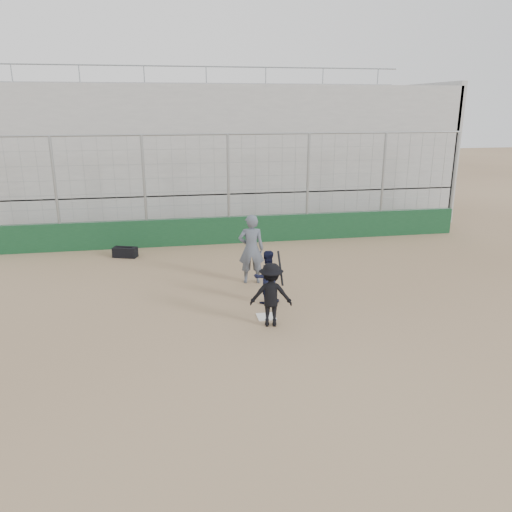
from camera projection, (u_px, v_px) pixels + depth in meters
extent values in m
plane|color=brown|center=(266.00, 317.00, 12.23)|extent=(90.00, 90.00, 0.00)
cube|color=white|center=(266.00, 317.00, 12.23)|extent=(0.44, 0.44, 0.02)
cube|color=#11371D|center=(229.00, 230.00, 18.68)|extent=(18.00, 0.25, 1.00)
cylinder|color=gray|center=(229.00, 190.00, 18.24)|extent=(0.10, 0.10, 4.00)
cylinder|color=gray|center=(453.00, 184.00, 19.79)|extent=(0.10, 0.10, 4.00)
cylinder|color=gray|center=(228.00, 134.00, 17.66)|extent=(18.00, 0.07, 0.07)
cube|color=#9B9B9B|center=(215.00, 199.00, 23.25)|extent=(20.00, 6.70, 1.60)
cube|color=#9B9B9B|center=(214.00, 135.00, 22.41)|extent=(20.00, 6.70, 4.20)
cube|color=#9B9B9B|center=(418.00, 150.00, 24.36)|extent=(0.25, 6.70, 6.10)
cylinder|color=gray|center=(206.00, 66.00, 24.47)|extent=(20.00, 0.06, 0.06)
imported|color=black|center=(271.00, 295.00, 11.59)|extent=(1.08, 0.76, 1.53)
cylinder|color=black|center=(280.00, 268.00, 11.60)|extent=(0.07, 0.57, 0.71)
imported|color=black|center=(267.00, 286.00, 12.97)|extent=(0.74, 0.60, 0.94)
sphere|color=maroon|center=(267.00, 272.00, 12.86)|extent=(0.28, 0.28, 0.28)
imported|color=#4F5764|center=(251.00, 252.00, 14.37)|extent=(0.80, 0.58, 1.83)
cube|color=black|center=(125.00, 252.00, 17.01)|extent=(0.88, 0.59, 0.34)
cylinder|color=black|center=(125.00, 247.00, 16.95)|extent=(0.51, 0.21, 0.04)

